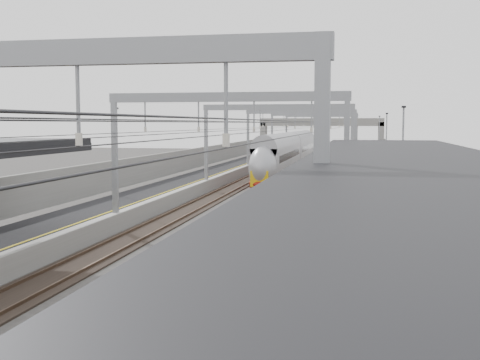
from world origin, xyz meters
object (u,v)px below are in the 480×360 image
at_px(overbridge, 321,127).
at_px(train, 288,157).
at_px(signal_green, 266,151).
at_px(bench, 418,289).

relative_size(overbridge, train, 0.49).
bearing_deg(overbridge, train, -92.30).
bearing_deg(train, overbridge, 87.70).
bearing_deg(signal_green, overbridge, 80.57).
relative_size(train, signal_green, 13.05).
distance_m(train, signal_green, 7.04).
relative_size(train, bench, 21.92).
xyz_separation_m(train, bench, (10.06, -55.78, -0.32)).
relative_size(overbridge, signal_green, 6.33).
xyz_separation_m(bench, signal_green, (-13.76, 61.75, 0.79)).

